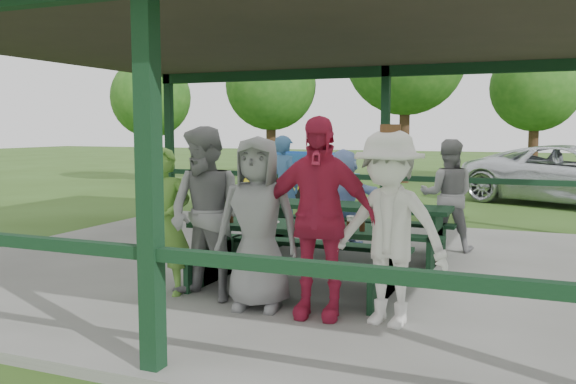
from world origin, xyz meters
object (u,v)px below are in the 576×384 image
at_px(contestant_green, 165,222).
at_px(contestant_white_fedora, 389,229).
at_px(spectator_blue, 284,184).
at_px(farm_trailer, 290,172).
at_px(picnic_table_near, 296,248).
at_px(contestant_grey_left, 206,214).
at_px(spectator_lblue, 344,197).
at_px(spectator_grey, 447,195).
at_px(picnic_table_far, 351,223).
at_px(contestant_red, 317,217).
at_px(contestant_grey_mid, 258,223).

relative_size(contestant_green, contestant_white_fedora, 0.87).
xyz_separation_m(spectator_blue, farm_trailer, (-2.54, 6.54, -0.29)).
height_order(picnic_table_near, farm_trailer, farm_trailer).
relative_size(contestant_grey_left, farm_trailer, 0.48).
bearing_deg(contestant_white_fedora, spectator_lblue, 124.40).
xyz_separation_m(contestant_green, farm_trailer, (-2.85, 10.72, -0.25)).
relative_size(picnic_table_near, contestant_white_fedora, 1.31).
bearing_deg(farm_trailer, spectator_grey, -34.50).
bearing_deg(contestant_white_fedora, picnic_table_far, 124.30).
height_order(spectator_blue, spectator_grey, spectator_blue).
height_order(picnic_table_near, contestant_white_fedora, contestant_white_fedora).
height_order(contestant_red, spectator_lblue, contestant_red).
xyz_separation_m(contestant_red, contestant_white_fedora, (0.70, 0.00, -0.07)).
height_order(contestant_green, spectator_lblue, contestant_green).
bearing_deg(spectator_grey, contestant_grey_mid, 61.63).
bearing_deg(contestant_grey_mid, contestant_green, 166.33).
distance_m(contestant_grey_mid, contestant_white_fedora, 1.35).
bearing_deg(contestant_white_fedora, spectator_grey, 101.14).
relative_size(contestant_grey_mid, farm_trailer, 0.46).
xyz_separation_m(contestant_grey_mid, contestant_white_fedora, (1.35, -0.02, 0.03)).
distance_m(picnic_table_near, farm_trailer, 10.77).
relative_size(picnic_table_near, spectator_lblue, 1.61).
bearing_deg(spectator_blue, contestant_grey_mid, 134.06).
relative_size(contestant_white_fedora, spectator_grey, 1.12).
height_order(contestant_red, spectator_grey, contestant_red).
bearing_deg(picnic_table_far, spectator_lblue, 113.17).
relative_size(contestant_red, spectator_blue, 1.14).
height_order(contestant_grey_left, contestant_white_fedora, contestant_white_fedora).
xyz_separation_m(picnic_table_near, contestant_white_fedora, (1.27, -0.88, 0.44)).
height_order(spectator_lblue, spectator_grey, spectator_grey).
height_order(spectator_lblue, spectator_blue, spectator_blue).
height_order(contestant_white_fedora, spectator_grey, contestant_white_fedora).
xyz_separation_m(contestant_grey_left, spectator_grey, (2.02, 3.70, -0.09)).
bearing_deg(spectator_lblue, contestant_red, 109.53).
relative_size(contestant_grey_mid, spectator_grey, 1.05).
relative_size(contestant_grey_left, spectator_blue, 1.09).
xyz_separation_m(contestant_grey_left, contestant_white_fedora, (1.99, -0.09, -0.02)).
bearing_deg(farm_trailer, contestant_grey_mid, -51.60).
bearing_deg(contestant_white_fedora, spectator_blue, 135.00).
xyz_separation_m(contestant_grey_left, spectator_lblue, (0.44, 3.59, -0.17)).
height_order(picnic_table_near, spectator_grey, spectator_grey).
xyz_separation_m(picnic_table_far, contestant_grey_mid, (-0.14, -2.86, 0.40)).
bearing_deg(farm_trailer, contestant_grey_left, -54.52).
bearing_deg(spectator_grey, spectator_lblue, -4.44).
relative_size(contestant_grey_left, spectator_lblue, 1.22).
bearing_deg(contestant_grey_left, contestant_grey_mid, 3.81).
bearing_deg(spectator_lblue, contestant_white_fedora, 119.38).
xyz_separation_m(contestant_white_fedora, spectator_blue, (-2.83, 4.29, -0.06)).
height_order(contestant_grey_mid, spectator_blue, contestant_grey_mid).
height_order(contestant_green, contestant_white_fedora, contestant_white_fedora).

